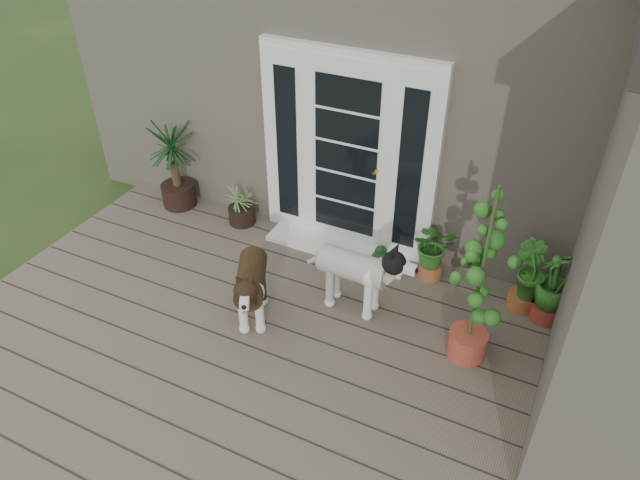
% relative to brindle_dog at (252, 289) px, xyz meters
% --- Properties ---
extents(deck, '(6.20, 4.60, 0.12)m').
position_rel_brindle_dog_xyz_m(deck, '(0.47, -0.68, -0.41)').
color(deck, '#6B5B4C').
rests_on(deck, ground).
extents(house_main, '(7.40, 4.00, 3.10)m').
position_rel_brindle_dog_xyz_m(house_main, '(0.47, 3.57, 1.08)').
color(house_main, '#665E54').
rests_on(house_main, ground).
extents(door_unit, '(1.90, 0.14, 2.15)m').
position_rel_brindle_dog_xyz_m(door_unit, '(0.27, 1.52, 0.73)').
color(door_unit, white).
rests_on(door_unit, deck).
extents(door_step, '(1.60, 0.40, 0.05)m').
position_rel_brindle_dog_xyz_m(door_step, '(0.27, 1.32, -0.32)').
color(door_step, white).
rests_on(door_step, deck).
extents(brindle_dog, '(0.70, 0.91, 0.70)m').
position_rel_brindle_dog_xyz_m(brindle_dog, '(0.00, 0.00, 0.00)').
color(brindle_dog, '#3B2B15').
rests_on(brindle_dog, deck).
extents(white_dog, '(0.88, 0.39, 0.73)m').
position_rel_brindle_dog_xyz_m(white_dog, '(0.78, 0.54, 0.01)').
color(white_dog, white).
rests_on(white_dog, deck).
extents(spider_plant, '(0.64, 0.64, 0.55)m').
position_rel_brindle_dog_xyz_m(spider_plant, '(-0.96, 1.32, -0.07)').
color(spider_plant, '#83965C').
rests_on(spider_plant, deck).
extents(yucca, '(1.00, 1.00, 1.10)m').
position_rel_brindle_dog_xyz_m(yucca, '(-1.85, 1.32, 0.20)').
color(yucca, black).
rests_on(yucca, deck).
extents(herb_a, '(0.57, 0.57, 0.55)m').
position_rel_brindle_dog_xyz_m(herb_a, '(1.32, 1.32, -0.07)').
color(herb_a, '#265518').
rests_on(herb_a, deck).
extents(herb_b, '(0.49, 0.49, 0.53)m').
position_rel_brindle_dog_xyz_m(herb_b, '(2.25, 1.25, -0.09)').
color(herb_b, '#235317').
rests_on(herb_b, deck).
extents(herb_c, '(0.54, 0.54, 0.63)m').
position_rel_brindle_dog_xyz_m(herb_c, '(2.48, 1.20, -0.03)').
color(herb_c, '#195117').
rests_on(herb_c, deck).
extents(sapling, '(0.61, 0.61, 1.78)m').
position_rel_brindle_dog_xyz_m(sapling, '(1.93, 0.41, 0.54)').
color(sapling, '#275518').
rests_on(sapling, deck).
extents(clog_left, '(0.15, 0.33, 0.10)m').
position_rel_brindle_dog_xyz_m(clog_left, '(0.73, 1.32, -0.30)').
color(clog_left, '#173A19').
rests_on(clog_left, deck).
extents(clog_right, '(0.19, 0.29, 0.08)m').
position_rel_brindle_dog_xyz_m(clog_right, '(0.81, 1.27, -0.31)').
color(clog_right, black).
rests_on(clog_right, deck).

